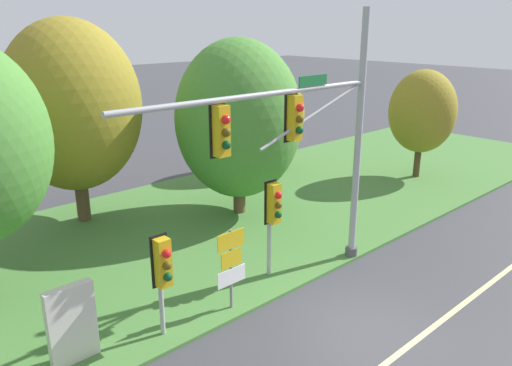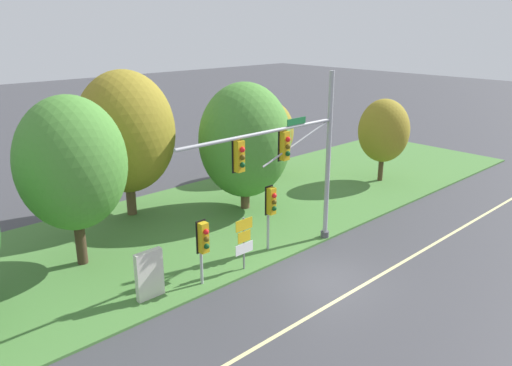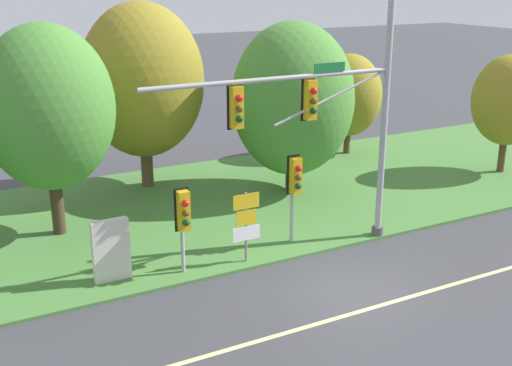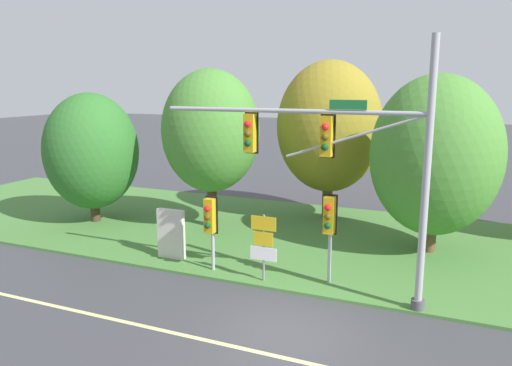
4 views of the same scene
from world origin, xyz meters
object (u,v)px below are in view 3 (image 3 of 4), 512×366
Objects in this scene: tree_right_far at (509,100)px; tree_tall_centre at (349,95)px; tree_behind_signpost at (142,81)px; info_kiosk at (111,250)px; pedestrian_signal_near_kerb at (295,181)px; traffic_signal_mast at (328,114)px; route_sign_post at (246,220)px; tree_left_of_mast at (47,108)px; tree_mid_verge at (293,99)px; pedestrian_signal_further_along at (183,215)px.

tree_tall_centre is at bearing 126.10° from tree_right_far.
tree_behind_signpost is 9.70m from info_kiosk.
pedestrian_signal_near_kerb is 0.57× the size of tree_right_far.
traffic_signal_mast reaches higher than route_sign_post.
tree_left_of_mast reaches higher than pedestrian_signal_near_kerb.
tree_mid_verge is (2.14, 5.63, -0.65)m from traffic_signal_mast.
pedestrian_signal_near_kerb is 8.94m from tree_behind_signpost.
tree_behind_signpost is 6.21m from tree_mid_verge.
tree_left_of_mast reaches higher than tree_mid_verge.
pedestrian_signal_near_kerb reaches higher than info_kiosk.
pedestrian_signal_further_along is 6.29m from tree_left_of_mast.
traffic_signal_mast is 4.17m from route_sign_post.
pedestrian_signal_near_kerb reaches higher than pedestrian_signal_further_along.
pedestrian_signal_near_kerb is 11.98m from tree_tall_centre.
info_kiosk is (-3.88, -8.16, -3.55)m from tree_behind_signpost.
tree_left_of_mast is 1.04× the size of tree_mid_verge.
route_sign_post is at bearing -165.40° from pedestrian_signal_near_kerb.
tree_mid_verge is 6.69m from tree_tall_centre.
pedestrian_signal_near_kerb is at bearing -34.29° from tree_left_of_mast.
tree_mid_verge is at bearing 47.78° from route_sign_post.
tree_tall_centre is at bearing 30.08° from info_kiosk.
tree_behind_signpost is (-2.98, 9.09, 0.00)m from traffic_signal_mast.
pedestrian_signal_further_along is at bearing -144.00° from tree_tall_centre.
tree_left_of_mast is (-2.67, 5.11, 2.52)m from pedestrian_signal_further_along.
route_sign_post is 0.43× the size of tree_right_far.
tree_behind_signpost is at bearing 39.41° from tree_left_of_mast.
tree_left_of_mast reaches higher than route_sign_post.
tree_left_of_mast is at bearing -178.58° from tree_mid_verge.
pedestrian_signal_further_along is 2.11m from route_sign_post.
traffic_signal_mast is 12.16m from tree_tall_centre.
traffic_signal_mast is 12.51m from tree_right_far.
tree_tall_centre reaches higher than route_sign_post.
pedestrian_signal_near_kerb is 5.86m from tree_mid_verge.
pedestrian_signal_near_kerb is 0.44× the size of tree_mid_verge.
tree_mid_verge is at bearing 59.85° from pedestrian_signal_near_kerb.
tree_tall_centre is 16.88m from info_kiosk.
pedestrian_signal_further_along reaches higher than route_sign_post.
tree_left_of_mast is 15.70m from tree_tall_centre.
route_sign_post is 1.21× the size of info_kiosk.
tree_mid_verge reaches higher than pedestrian_signal_further_along.
tree_tall_centre is (12.45, 9.05, 1.03)m from pedestrian_signal_further_along.
tree_tall_centre is 0.94× the size of tree_right_far.
tree_behind_signpost is (1.83, 8.81, 2.58)m from pedestrian_signal_further_along.
pedestrian_signal_near_kerb is 0.42× the size of tree_left_of_mast.
tree_mid_verge is 1.39× the size of tree_tall_centre.
pedestrian_signal_near_kerb is at bearing 132.31° from traffic_signal_mast.
pedestrian_signal_near_kerb is 4.16m from pedestrian_signal_further_along.
pedestrian_signal_further_along is 0.54× the size of tree_tall_centre.
tree_tall_centre is at bearing 50.67° from traffic_signal_mast.
traffic_signal_mast is 7.78m from info_kiosk.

